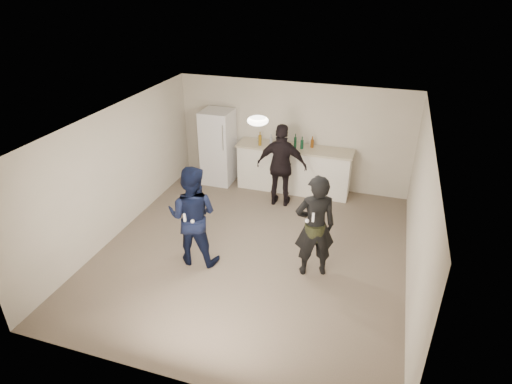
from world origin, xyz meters
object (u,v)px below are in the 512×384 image
(spectator, at_px, (282,166))
(counter, at_px, (294,170))
(woman, at_px, (315,227))
(shaker, at_px, (260,139))
(fridge, at_px, (218,147))
(man, at_px, (193,216))

(spectator, bearing_deg, counter, -101.37)
(woman, bearing_deg, shaker, -79.45)
(counter, height_order, woman, woman)
(fridge, height_order, man, man)
(counter, relative_size, woman, 1.40)
(fridge, bearing_deg, woman, -44.80)
(fridge, height_order, shaker, fridge)
(shaker, xyz_separation_m, spectator, (0.75, -0.80, -0.24))
(counter, bearing_deg, man, -107.89)
(man, xyz_separation_m, woman, (2.08, 0.28, 0.01))
(fridge, bearing_deg, spectator, -20.90)
(shaker, distance_m, spectator, 1.12)
(shaker, relative_size, man, 0.09)
(man, height_order, spectator, spectator)
(woman, relative_size, spectator, 1.00)
(man, bearing_deg, counter, -113.17)
(fridge, distance_m, woman, 4.08)
(counter, distance_m, man, 3.42)
(counter, bearing_deg, spectator, -98.01)
(fridge, xyz_separation_m, woman, (2.90, -2.88, 0.03))
(man, distance_m, spectator, 2.66)
(fridge, xyz_separation_m, man, (0.82, -3.16, 0.02))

